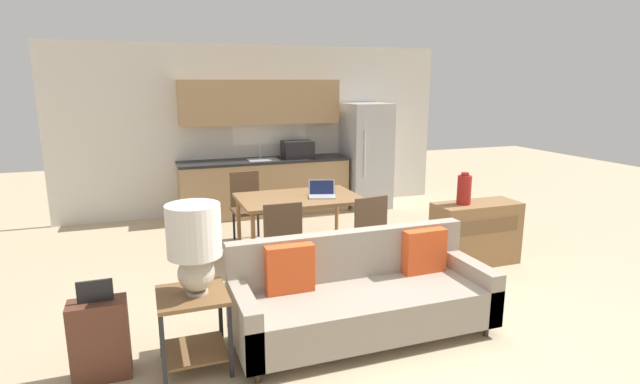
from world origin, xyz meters
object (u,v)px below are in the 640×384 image
(table_lamp, at_px, (194,242))
(vase, at_px, (464,189))
(refrigerator, at_px, (366,156))
(side_table, at_px, (193,317))
(dining_chair_far_left, at_px, (247,204))
(suitcase, at_px, (100,339))
(dining_table, at_px, (299,202))
(couch, at_px, (361,296))
(credenza, at_px, (475,233))
(laptop, at_px, (322,193))
(dining_chair_near_left, at_px, (280,240))
(dining_chair_near_right, at_px, (365,233))

(table_lamp, distance_m, vase, 3.36)
(refrigerator, xyz_separation_m, side_table, (-3.34, -4.13, -0.48))
(dining_chair_far_left, bearing_deg, suitcase, -122.19)
(suitcase, bearing_deg, dining_table, 42.91)
(side_table, bearing_deg, couch, 1.93)
(dining_table, bearing_deg, refrigerator, 47.92)
(side_table, xyz_separation_m, credenza, (3.38, 1.14, -0.03))
(credenza, bearing_deg, table_lamp, -161.03)
(laptop, bearing_deg, couch, -83.32)
(refrigerator, height_order, side_table, refrigerator)
(dining_table, height_order, credenza, dining_table)
(dining_table, relative_size, side_table, 2.44)
(vase, xyz_separation_m, dining_chair_near_left, (-2.17, 0.10, -0.40))
(couch, height_order, vase, vase)
(dining_table, height_order, dining_chair_near_right, dining_chair_near_right)
(dining_table, bearing_deg, table_lamp, -124.76)
(dining_chair_near_left, bearing_deg, refrigerator, -128.06)
(couch, xyz_separation_m, side_table, (-1.39, -0.05, 0.07))
(dining_chair_near_right, relative_size, dining_chair_far_left, 1.00)
(dining_chair_far_left, height_order, suitcase, dining_chair_far_left)
(refrigerator, relative_size, table_lamp, 2.61)
(dining_chair_near_left, xyz_separation_m, laptop, (0.73, 0.75, 0.30))
(dining_table, distance_m, suitcase, 2.95)
(dining_chair_far_left, xyz_separation_m, laptop, (0.74, -0.94, 0.30))
(dining_chair_near_right, bearing_deg, dining_chair_near_left, -10.71)
(dining_chair_far_left, bearing_deg, dining_chair_near_right, -63.18)
(dining_chair_far_left, bearing_deg, couch, -84.34)
(dining_chair_near_right, bearing_deg, suitcase, 15.23)
(credenza, height_order, dining_chair_near_right, dining_chair_near_right)
(side_table, distance_m, laptop, 2.69)
(couch, relative_size, credenza, 2.14)
(dining_chair_near_left, relative_size, dining_chair_near_right, 1.00)
(refrigerator, bearing_deg, dining_chair_near_left, -128.82)
(couch, relative_size, laptop, 5.74)
(side_table, distance_m, suitcase, 0.67)
(table_lamp, distance_m, suitcase, 0.98)
(vase, bearing_deg, dining_chair_near_left, 177.37)
(vase, bearing_deg, dining_table, 151.32)
(dining_chair_near_right, xyz_separation_m, laptop, (-0.21, 0.80, 0.30))
(suitcase, bearing_deg, side_table, -7.69)
(credenza, distance_m, suitcase, 4.17)
(refrigerator, height_order, table_lamp, refrigerator)
(couch, xyz_separation_m, vase, (1.79, 1.10, 0.57))
(refrigerator, bearing_deg, credenza, -89.29)
(table_lamp, bearing_deg, refrigerator, 51.43)
(table_lamp, height_order, dining_chair_far_left, table_lamp)
(vase, relative_size, laptop, 0.97)
(side_table, height_order, table_lamp, table_lamp)
(dining_chair_near_left, height_order, dining_chair_near_right, same)
(refrigerator, relative_size, couch, 0.81)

